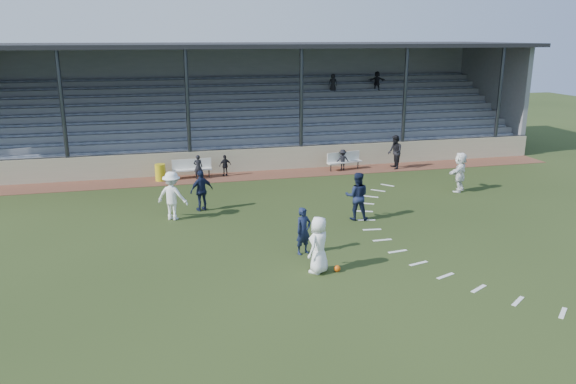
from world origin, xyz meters
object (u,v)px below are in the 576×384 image
Objects in this scene: bench_right at (344,159)px; player_white_lead at (319,245)px; trash_bin at (160,172)px; bench_left at (192,167)px; official at (395,152)px; player_navy_lead at (303,231)px; football at (337,268)px.

bench_right is 13.83m from player_white_lead.
bench_right is 9.72m from trash_bin.
bench_right is at bearing 0.59° from trash_bin.
official is at bearing -5.52° from bench_left.
bench_left is at bearing 9.71° from trash_bin.
bench_right is 2.81m from official.
official reaches higher than player_white_lead.
football is at bearing -92.43° from player_navy_lead.
bench_right is 1.14× the size of player_white_lead.
official reaches higher than bench_left.
player_white_lead is at bearing -79.87° from bench_left.
player_navy_lead is 0.87× the size of official.
player_white_lead is 1.59m from player_navy_lead.
football is 1.94m from player_navy_lead.
bench_left is 11.68m from player_navy_lead.
player_navy_lead reaches higher than football.
bench_right is at bearing -93.67° from official.
official is (10.88, -0.64, 0.35)m from bench_left.
bench_right is 12.40m from player_navy_lead.
trash_bin is at bearing -85.60° from official.
player_navy_lead reaches higher than bench_left.
trash_bin is 13.41m from player_white_lead.
bench_right is 2.43× the size of trash_bin.
football is (3.38, -13.04, -0.48)m from bench_left.
bench_left is 0.99× the size of bench_right.
trash_bin is 0.53× the size of player_navy_lead.
football is at bearing -25.04° from official.
trash_bin is (-1.59, -0.27, -0.14)m from bench_left.
football is (-4.75, -12.87, -0.48)m from bench_right.
player_navy_lead is at bearing -126.90° from bench_right.
official is at bearing -21.02° from bench_right.
bench_right is 1.28× the size of player_navy_lead.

